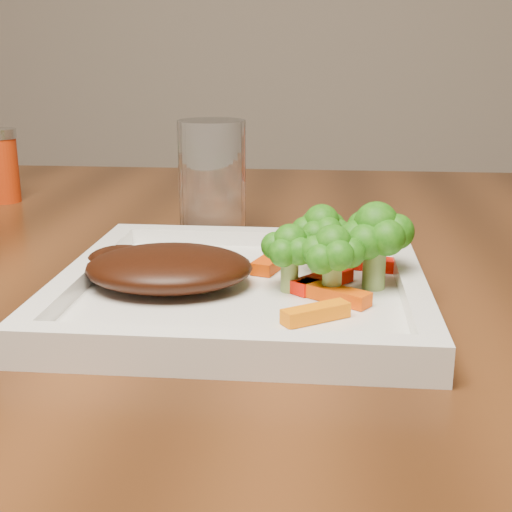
# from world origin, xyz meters

# --- Properties ---
(plate) EXTENTS (0.27, 0.27, 0.01)m
(plate) POSITION_xyz_m (0.37, -0.06, 0.76)
(plate) COLOR white
(plate) RESTS_ON dining_table
(steak) EXTENTS (0.13, 0.11, 0.03)m
(steak) POSITION_xyz_m (0.32, -0.06, 0.78)
(steak) COLOR black
(steak) RESTS_ON plate
(broccoli_0) EXTENTS (0.07, 0.07, 0.07)m
(broccoli_0) POSITION_xyz_m (0.43, -0.02, 0.80)
(broccoli_0) COLOR #3A7112
(broccoli_0) RESTS_ON plate
(broccoli_1) EXTENTS (0.08, 0.08, 0.06)m
(broccoli_1) POSITION_xyz_m (0.47, -0.05, 0.79)
(broccoli_1) COLOR #155B0F
(broccoli_1) RESTS_ON plate
(broccoli_2) EXTENTS (0.06, 0.06, 0.06)m
(broccoli_2) POSITION_xyz_m (0.44, -0.08, 0.79)
(broccoli_2) COLOR #147213
(broccoli_2) RESTS_ON plate
(broccoli_3) EXTENTS (0.05, 0.05, 0.06)m
(broccoli_3) POSITION_xyz_m (0.41, -0.07, 0.79)
(broccoli_3) COLOR #1F7713
(broccoli_3) RESTS_ON plate
(carrot_0) EXTENTS (0.05, 0.04, 0.01)m
(carrot_0) POSITION_xyz_m (0.43, -0.13, 0.77)
(carrot_0) COLOR orange
(carrot_0) RESTS_ON plate
(carrot_3) EXTENTS (0.06, 0.03, 0.01)m
(carrot_3) POSITION_xyz_m (0.48, -0.01, 0.77)
(carrot_3) COLOR red
(carrot_3) RESTS_ON plate
(carrot_4) EXTENTS (0.04, 0.07, 0.01)m
(carrot_4) POSITION_xyz_m (0.40, -0.00, 0.77)
(carrot_4) COLOR #D43D03
(carrot_4) RESTS_ON plate
(carrot_5) EXTENTS (0.06, 0.04, 0.01)m
(carrot_5) POSITION_xyz_m (0.44, -0.08, 0.77)
(carrot_5) COLOR #E44903
(carrot_5) RESTS_ON plate
(carrot_6) EXTENTS (0.05, 0.05, 0.01)m
(carrot_6) POSITION_xyz_m (0.44, -0.06, 0.77)
(carrot_6) COLOR #F61304
(carrot_6) RESTS_ON plate
(spice_shaker) EXTENTS (0.05, 0.05, 0.09)m
(spice_shaker) POSITION_xyz_m (0.03, 0.28, 0.80)
(spice_shaker) COLOR #B42D0A
(spice_shaker) RESTS_ON dining_table
(drinking_glass) EXTENTS (0.08, 0.08, 0.12)m
(drinking_glass) POSITION_xyz_m (0.32, 0.12, 0.81)
(drinking_glass) COLOR white
(drinking_glass) RESTS_ON dining_table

